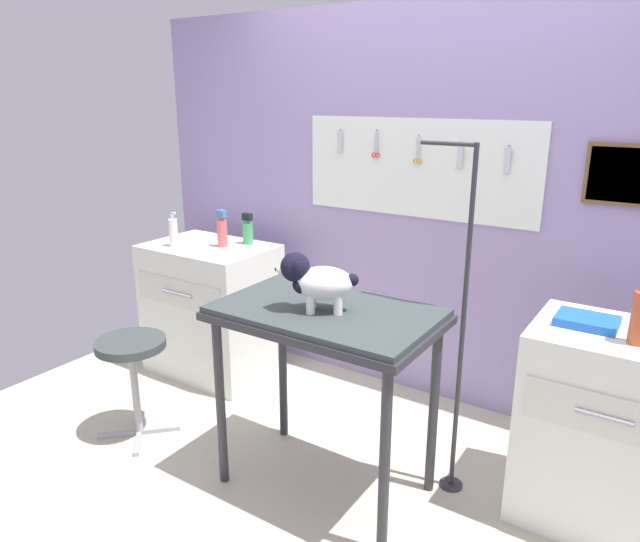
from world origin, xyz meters
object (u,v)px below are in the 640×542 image
at_px(grooming_table, 326,329).
at_px(stool, 132,357).
at_px(grooming_arm, 460,340).
at_px(shampoo_bottle, 173,232).
at_px(cabinet_right, 608,429).
at_px(counter_left, 212,309).
at_px(dog, 316,280).

bearing_deg(grooming_table, stool, -169.65).
relative_size(grooming_arm, shampoo_bottle, 7.27).
bearing_deg(shampoo_bottle, cabinet_right, -0.42).
height_order(cabinet_right, shampoo_bottle, shampoo_bottle).
relative_size(cabinet_right, stool, 1.56).
xyz_separation_m(counter_left, shampoo_bottle, (-0.16, -0.13, 0.53)).
bearing_deg(counter_left, shampoo_bottle, -141.00).
bearing_deg(cabinet_right, grooming_table, -157.19).
height_order(dog, cabinet_right, dog).
relative_size(grooming_table, counter_left, 1.12).
bearing_deg(dog, stool, -172.09).
xyz_separation_m(stool, shampoo_bottle, (-0.37, 0.69, 0.49)).
distance_m(grooming_table, stool, 1.16).
xyz_separation_m(grooming_arm, counter_left, (-1.80, 0.30, -0.32)).
relative_size(grooming_arm, dog, 4.71).
height_order(grooming_arm, shampoo_bottle, grooming_arm).
xyz_separation_m(dog, cabinet_right, (1.14, 0.52, -0.60)).
xyz_separation_m(grooming_table, dog, (-0.02, -0.05, 0.24)).
distance_m(grooming_table, shampoo_bottle, 1.55).
height_order(grooming_arm, stool, grooming_arm).
height_order(grooming_table, grooming_arm, grooming_arm).
relative_size(grooming_table, stool, 1.73).
height_order(cabinet_right, stool, cabinet_right).
bearing_deg(stool, grooming_arm, 18.14).
bearing_deg(shampoo_bottle, grooming_arm, -4.88).
bearing_deg(grooming_table, shampoo_bottle, 161.52).
xyz_separation_m(dog, counter_left, (-1.28, 0.67, -0.61)).
relative_size(dog, cabinet_right, 0.39).
bearing_deg(grooming_arm, grooming_table, -147.17).
distance_m(grooming_arm, dog, 0.70).
xyz_separation_m(grooming_arm, stool, (-1.59, -0.52, -0.29)).
distance_m(grooming_table, grooming_arm, 0.60).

